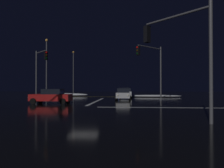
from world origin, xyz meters
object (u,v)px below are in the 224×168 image
sedan_red_crossing (51,96)px  streetlamp_left_far (73,70)px  traffic_signal_nw (40,66)px  sedan_silver (123,94)px  traffic_signal_ne (152,63)px  sedan_blue (123,92)px  streetlamp_left_near (47,64)px  sedan_gray (126,91)px  traffic_signal_se (179,44)px  sedan_white (126,93)px  sedan_black (126,91)px

sedan_red_crossing → streetlamp_left_far: bearing=99.8°
traffic_signal_nw → sedan_silver: bearing=17.8°
traffic_signal_ne → streetlamp_left_far: 27.24m
sedan_blue → streetlamp_left_far: 14.62m
traffic_signal_ne → streetlamp_left_near: (-15.46, 6.40, 0.66)m
sedan_silver → streetlamp_left_near: 13.06m
sedan_silver → sedan_gray: bearing=89.6°
traffic_signal_nw → traffic_signal_se: (13.84, -13.84, -0.20)m
sedan_red_crossing → streetlamp_left_far: 26.79m
sedan_silver → traffic_signal_nw: traffic_signal_nw is taller
sedan_blue → streetlamp_left_far: (-11.67, 7.32, 4.90)m
sedan_silver → sedan_red_crossing: 10.34m
sedan_white → traffic_signal_ne: size_ratio=0.64×
sedan_gray → traffic_signal_ne: size_ratio=0.64×
sedan_gray → sedan_black: 5.26m
sedan_blue → traffic_signal_nw: 18.23m
traffic_signal_se → sedan_white: bearing=98.0°
sedan_silver → streetlamp_left_far: size_ratio=0.43×
sedan_blue → sedan_red_crossing: size_ratio=1.00×
sedan_red_crossing → streetlamp_left_far: streetlamp_left_far is taller
traffic_signal_ne → sedan_black: bearing=97.2°
traffic_signal_se → streetlamp_left_far: bearing=113.2°
sedan_black → streetlamp_left_far: size_ratio=0.43×
traffic_signal_nw → traffic_signal_ne: size_ratio=0.96×
sedan_white → traffic_signal_nw: bearing=-139.4°
sedan_gray → traffic_signal_ne: (3.38, -21.65, 3.85)m
sedan_white → sedan_red_crossing: size_ratio=1.00×
sedan_white → traffic_signal_nw: (-10.63, -9.11, 3.58)m
traffic_signal_ne → streetlamp_left_far: size_ratio=0.68×
sedan_white → sedan_gray: size_ratio=1.00×
sedan_red_crossing → streetlamp_left_far: size_ratio=0.43×
sedan_white → streetlamp_left_near: size_ratio=0.47×
traffic_signal_ne → sedan_silver: bearing=134.1°
sedan_gray → traffic_signal_se: traffic_signal_se is taller
sedan_silver → traffic_signal_nw: (-10.35, -3.32, 3.58)m
sedan_black → sedan_red_crossing: (-7.56, -30.45, 0.00)m
streetlamp_left_near → traffic_signal_ne: bearing=-22.5°
sedan_silver → sedan_blue: bearing=91.3°
traffic_signal_ne → sedan_blue: bearing=104.1°
streetlamp_left_near → sedan_silver: bearing=-13.1°
sedan_white → traffic_signal_nw: size_ratio=0.67×
sedan_blue → sedan_black: (0.39, 11.83, 0.00)m
sedan_silver → traffic_signal_ne: size_ratio=0.64×
sedan_white → streetlamp_left_far: size_ratio=0.43×
sedan_black → sedan_red_crossing: size_ratio=1.00×
traffic_signal_nw → streetlamp_left_far: 22.19m
sedan_gray → traffic_signal_ne: traffic_signal_ne is taller
sedan_white → traffic_signal_ne: 10.68m
sedan_black → traffic_signal_ne: traffic_signal_ne is taller
sedan_gray → sedan_black: (-0.02, 5.26, 0.00)m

